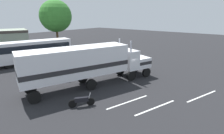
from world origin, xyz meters
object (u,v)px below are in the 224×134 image
Objects in this scene: person_bystander at (66,73)px; parked_bus at (34,50)px; tree_left at (56,16)px; motorcycle at (82,101)px; semi_truck at (87,63)px.

parked_bus reaches higher than person_bystander.
tree_left is at bearing 36.80° from parked_bus.
tree_left reaches higher than motorcycle.
semi_truck is 4.77m from motorcycle.
tree_left reaches higher than person_bystander.
person_bystander is (-0.39, 3.14, -1.63)m from semi_truck.
parked_bus is 12.17m from tree_left.
parked_bus is (1.82, 9.97, 1.17)m from person_bystander.
semi_truck is 22.78m from tree_left.
motorcycle is at bearing -140.30° from semi_truck.
tree_left is (10.77, 16.67, 5.99)m from person_bystander.
person_bystander is at bearing -100.37° from parked_bus.
parked_bus is at bearing 79.63° from person_bystander.
parked_bus is at bearing 83.75° from semi_truck.
semi_truck is 1.26× the size of parked_bus.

